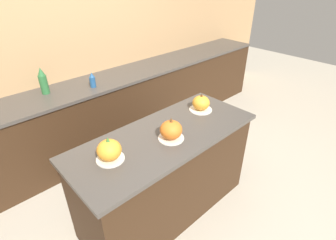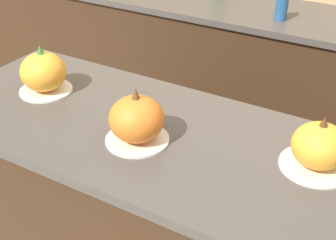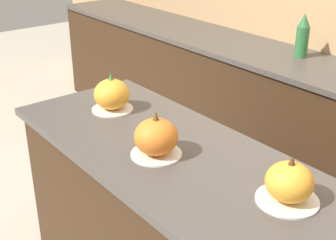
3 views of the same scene
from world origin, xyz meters
name	(u,v)px [view 1 (image 1 of 3)]	position (x,y,z in m)	size (l,w,h in m)	color
ground_plane	(166,207)	(0.00, 0.00, 0.00)	(12.00, 12.00, 0.00)	#BCB29E
wall_back	(69,51)	(0.00, 1.68, 1.25)	(8.00, 0.06, 2.50)	tan
kitchen_island	(166,174)	(0.00, 0.00, 0.45)	(1.70, 0.69, 0.90)	#382314
back_counter	(93,119)	(0.00, 1.35, 0.46)	(6.00, 0.60, 0.92)	#382314
pumpkin_cake_left	(109,151)	(-0.52, 0.03, 0.98)	(0.21, 0.21, 0.19)	silver
pumpkin_cake_center	(171,130)	(-0.01, -0.08, 0.98)	(0.21, 0.21, 0.20)	silver
pumpkin_cake_right	(201,103)	(0.54, 0.08, 0.97)	(0.22, 0.22, 0.18)	silver
bottle_tall	(43,81)	(-0.43, 1.44, 1.06)	(0.08, 0.08, 0.29)	#2D6B38
bottle_short	(92,80)	(0.03, 1.25, 1.01)	(0.07, 0.07, 0.17)	#235184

